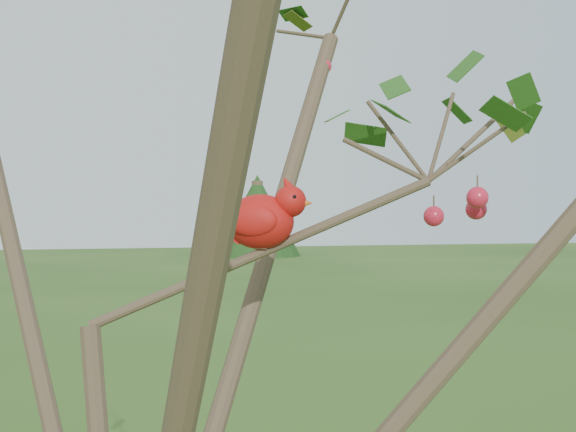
% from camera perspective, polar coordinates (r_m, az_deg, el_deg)
% --- Properties ---
extents(crabapple_tree, '(2.35, 2.05, 2.95)m').
position_cam_1_polar(crabapple_tree, '(1.15, -11.78, -0.83)').
color(crabapple_tree, '#423223').
rests_on(crabapple_tree, ground).
extents(cardinal, '(0.19, 0.13, 0.14)m').
position_cam_1_polar(cardinal, '(1.27, -1.92, -0.21)').
color(cardinal, red).
rests_on(cardinal, ground).
extents(distant_trees, '(40.67, 18.83, 3.79)m').
position_cam_1_polar(distant_trees, '(26.69, -16.79, -0.66)').
color(distant_trees, '#423223').
rests_on(distant_trees, ground).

